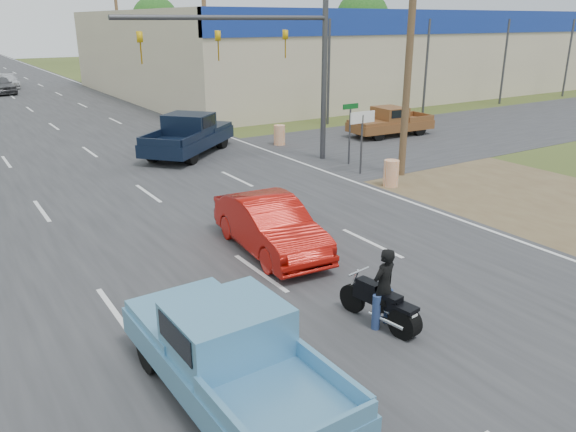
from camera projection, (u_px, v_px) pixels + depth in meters
main_road at (30, 109)px, 39.19m from camera, size 15.00×180.00×0.02m
cross_road at (130, 181)px, 21.76m from camera, size 120.00×10.00×0.02m
dirt_verge at (486, 186)px, 21.06m from camera, size 8.00×18.00×0.01m
big_box_store at (379, 48)px, 54.46m from camera, size 50.00×28.10×6.60m
utility_pole_1 at (410, 37)px, 20.92m from camera, size 2.00×0.28×10.00m
utility_pole_2 at (205, 30)px, 35.18m from camera, size 2.00×0.28×10.00m
utility_pole_3 at (118, 27)px, 49.44m from camera, size 2.00×0.28×10.00m
tree_3 at (362, 18)px, 89.13m from camera, size 8.40×8.40×10.40m
tree_5 at (155, 20)px, 96.22m from camera, size 7.98×7.98×9.88m
barrel_0 at (391, 173)px, 20.95m from camera, size 0.56×0.56×1.00m
barrel_1 at (279, 135)px, 27.89m from camera, size 0.56×0.56×1.00m
lane_sign at (362, 127)px, 22.17m from camera, size 1.20×0.08×2.52m
street_name_sign at (350, 128)px, 23.76m from camera, size 0.80×0.08×2.61m
signal_mast at (271, 50)px, 22.37m from camera, size 9.12×0.40×7.00m
red_convertible at (270, 226)px, 14.94m from camera, size 1.93×4.56×1.46m
motorcycle at (384, 307)px, 11.28m from camera, size 0.70×2.01×1.02m
rider at (384, 291)px, 11.20m from camera, size 0.64×0.47×1.60m
blue_pickup at (227, 350)px, 9.12m from camera, size 2.02×5.02×1.65m
navy_pickup at (190, 134)px, 25.88m from camera, size 5.72×5.36×1.88m
brown_pickup at (389, 122)px, 30.00m from camera, size 4.77×2.08×1.55m
distant_car_grey at (0, 85)px, 47.11m from camera, size 2.44×4.63×1.50m
distant_car_silver at (8, 81)px, 51.36m from camera, size 1.97×4.33×1.23m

